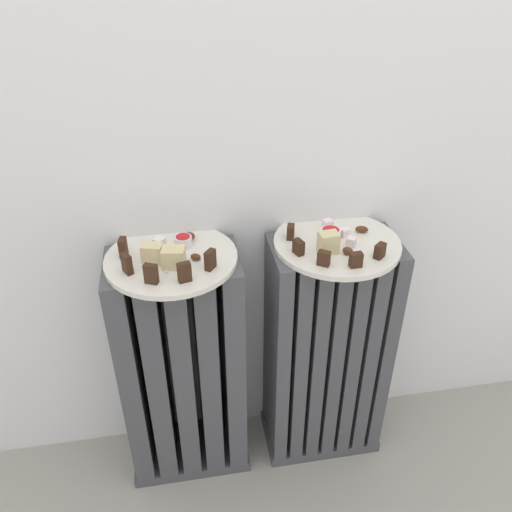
{
  "coord_description": "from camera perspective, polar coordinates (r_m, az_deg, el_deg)",
  "views": [
    {
      "loc": [
        -0.16,
        -0.67,
        1.27
      ],
      "look_at": [
        0.0,
        0.28,
        0.64
      ],
      "focal_mm": 36.67,
      "sensor_mm": 36.0,
      "label": 1
    }
  ],
  "objects": [
    {
      "name": "fork",
      "position": [
        1.13,
        -10.29,
        -0.15
      ],
      "size": [
        0.03,
        0.11,
        0.0
      ],
      "color": "#B7B7BC",
      "rests_on": "plate_left"
    },
    {
      "name": "dark_cake_slice_right_3",
      "position": [
        1.09,
        10.85,
        -0.42
      ],
      "size": [
        0.03,
        0.02,
        0.03
      ],
      "primitive_type": "cube",
      "rotation": [
        0.0,
        0.0,
        0.06
      ],
      "color": "#382114",
      "rests_on": "plate_right"
    },
    {
      "name": "medjool_date_left_1",
      "position": [
        1.18,
        -7.27,
        2.21
      ],
      "size": [
        0.03,
        0.03,
        0.02
      ],
      "primitive_type": "ellipsoid",
      "rotation": [
        0.0,
        0.0,
        2.7
      ],
      "color": "#4C2814",
      "rests_on": "plate_left"
    },
    {
      "name": "dark_cake_slice_right_1",
      "position": [
        1.12,
        4.66,
        0.98
      ],
      "size": [
        0.02,
        0.03,
        0.03
      ],
      "primitive_type": "cube",
      "rotation": [
        0.0,
        0.0,
        -1.22
      ],
      "color": "#382114",
      "rests_on": "plate_right"
    },
    {
      "name": "medjool_date_right_1",
      "position": [
        1.22,
        11.46,
        2.88
      ],
      "size": [
        0.03,
        0.02,
        0.02
      ],
      "primitive_type": "ellipsoid",
      "rotation": [
        0.0,
        0.0,
        2.81
      ],
      "color": "#4C2814",
      "rests_on": "plate_right"
    },
    {
      "name": "dark_cake_slice_left_1",
      "position": [
        1.08,
        -13.9,
        -0.83
      ],
      "size": [
        0.02,
        0.03,
        0.04
      ],
      "primitive_type": "cube",
      "rotation": [
        0.0,
        0.0,
        -1.08
      ],
      "color": "#382114",
      "rests_on": "plate_left"
    },
    {
      "name": "dark_cake_slice_left_0",
      "position": [
        1.14,
        -14.31,
        0.9
      ],
      "size": [
        0.02,
        0.03,
        0.04
      ],
      "primitive_type": "cube",
      "rotation": [
        0.0,
        0.0,
        -1.75
      ],
      "color": "#382114",
      "rests_on": "plate_left"
    },
    {
      "name": "marble_cake_slice_right_0",
      "position": [
        1.13,
        7.91,
        1.45
      ],
      "size": [
        0.04,
        0.04,
        0.05
      ],
      "primitive_type": "cube",
      "rotation": [
        0.0,
        0.0,
        0.11
      ],
      "color": "beige",
      "rests_on": "plate_right"
    },
    {
      "name": "turkish_delight_right_2",
      "position": [
        1.17,
        10.34,
        1.55
      ],
      "size": [
        0.03,
        0.03,
        0.02
      ],
      "primitive_type": "cube",
      "rotation": [
        0.0,
        0.0,
        0.95
      ],
      "color": "white",
      "rests_on": "plate_right"
    },
    {
      "name": "plate_left",
      "position": [
        1.13,
        -9.23,
        -0.27
      ],
      "size": [
        0.28,
        0.28,
        0.01
      ],
      "primitive_type": "cylinder",
      "color": "silver",
      "rests_on": "radiator_left"
    },
    {
      "name": "dark_cake_slice_left_3",
      "position": [
        1.04,
        -7.82,
        -1.76
      ],
      "size": [
        0.03,
        0.02,
        0.04
      ],
      "primitive_type": "cube",
      "rotation": [
        0.0,
        0.0,
        0.25
      ],
      "color": "#382114",
      "rests_on": "plate_left"
    },
    {
      "name": "radiator_right",
      "position": [
        1.39,
        7.65,
        -10.48
      ],
      "size": [
        0.31,
        0.17,
        0.65
      ],
      "color": "#47474C",
      "rests_on": "ground_plane"
    },
    {
      "name": "marble_cake_slice_left_1",
      "position": [
        1.08,
        -8.97,
        -0.18
      ],
      "size": [
        0.05,
        0.04,
        0.04
      ],
      "primitive_type": "cube",
      "rotation": [
        0.0,
        0.0,
        -0.18
      ],
      "color": "beige",
      "rests_on": "plate_left"
    },
    {
      "name": "plate_right",
      "position": [
        1.19,
        8.82,
        1.39
      ],
      "size": [
        0.28,
        0.28,
        0.01
      ],
      "primitive_type": "cylinder",
      "color": "silver",
      "rests_on": "radiator_right"
    },
    {
      "name": "jam_bowl_left",
      "position": [
        1.15,
        -7.94,
        1.68
      ],
      "size": [
        0.04,
        0.04,
        0.02
      ],
      "color": "white",
      "rests_on": "plate_left"
    },
    {
      "name": "turkish_delight_left_0",
      "position": [
        1.16,
        -10.49,
        1.43
      ],
      "size": [
        0.03,
        0.03,
        0.02
      ],
      "primitive_type": "cube",
      "rotation": [
        0.0,
        0.0,
        0.83
      ],
      "color": "white",
      "rests_on": "plate_left"
    },
    {
      "name": "turkish_delight_left_1",
      "position": [
        1.13,
        -9.37,
        0.56
      ],
      "size": [
        0.03,
        0.03,
        0.02
      ],
      "primitive_type": "cube",
      "rotation": [
        0.0,
        0.0,
        0.48
      ],
      "color": "white",
      "rests_on": "plate_left"
    },
    {
      "name": "turkish_delight_right_0",
      "position": [
        1.22,
        7.83,
        3.47
      ],
      "size": [
        0.02,
        0.02,
        0.02
      ],
      "primitive_type": "cube",
      "rotation": [
        0.0,
        0.0,
        0.23
      ],
      "color": "white",
      "rests_on": "plate_right"
    },
    {
      "name": "radiator_left",
      "position": [
        1.34,
        -7.95,
        -12.31
      ],
      "size": [
        0.31,
        0.17,
        0.65
      ],
      "color": "#47474C",
      "rests_on": "ground_plane"
    },
    {
      "name": "medjool_date_right_0",
      "position": [
        1.13,
        9.98,
        0.55
      ],
      "size": [
        0.03,
        0.03,
        0.02
      ],
      "primitive_type": "ellipsoid",
      "rotation": [
        0.0,
        0.0,
        2.39
      ],
      "color": "#4C2814",
      "rests_on": "plate_right"
    },
    {
      "name": "dark_cake_slice_left_4",
      "position": [
        1.07,
        -5.02,
        -0.42
      ],
      "size": [
        0.03,
        0.03,
        0.04
      ],
      "primitive_type": "cube",
      "rotation": [
        0.0,
        0.0,
        0.91
      ],
      "color": "#382114",
      "rests_on": "plate_left"
    },
    {
      "name": "jam_bowl_right",
      "position": [
        1.19,
        8.15,
        2.49
      ],
      "size": [
        0.05,
        0.05,
        0.02
      ],
      "color": "white",
      "rests_on": "plate_right"
    },
    {
      "name": "marble_cake_slice_left_0",
      "position": [
        1.11,
        -11.21,
        0.29
      ],
      "size": [
        0.05,
        0.04,
        0.04
      ],
      "primitive_type": "cube",
      "rotation": [
        0.0,
        0.0,
        -0.26
      ],
      "color": "beige",
      "rests_on": "plate_left"
    },
    {
      "name": "dark_cake_slice_right_4",
      "position": [
        1.13,
        13.36,
        0.55
      ],
      "size": [
        0.03,
        0.03,
        0.03
      ],
      "primitive_type": "cube",
      "rotation": [
        0.0,
        0.0,
        0.7
      ],
      "color": "#382114",
      "rests_on": "plate_right"
    },
    {
      "name": "dark_cake_slice_left_2",
      "position": [
        1.04,
        -11.39,
        -1.92
      ],
      "size": [
        0.03,
        0.02,
        0.04
      ],
      "primitive_type": "cube",
      "rotation": [
        0.0,
        0.0,
        -0.42
      ],
      "color": "#382114",
      "rests_on": "plate_left"
    },
    {
      "name": "dark_cake_slice_right_2",
      "position": [
        1.09,
        7.4,
        -0.25
      ],
      "size": [
        0.03,
        0.03,
        0.03
      ],
      "primitive_type": "cube",
      "rotation": [
        0.0,
        0.0,
        -0.58
      ],
      "color": "#382114",
      "rests_on": "plate_right"
    },
    {
      "name": "turkish_delight_right_1",
      "position": [
        1.2,
        9.64,
        2.56
      ],
      "size": [
        0.02,
        0.02,
        0.02
      ],
      "primitive_type": "cube",
      "rotation": [
        0.0,
        0.0,
        0.32
      ],
      "color": "white",
      "rests_on": "plate_right"
    },
    {
      "name": "dark_cake_slice_right_0",
      "position": [
        1.17,
        3.8,
        2.64
      ],
      "size": [
        0.02,
        0.03,
        0.03
      ],
      "primitive_type": "cube",
      "rotation": [
        0.0,
        0.0,
        -1.86
      ],
      "color": "#382114",
      "rests_on": "plate_right"
    },
    {
      "name": "medjool_date_left_0",
      "position": [
        1.11,
        -6.6,
        -0.09
      ],
      "size": [
        0.03,
        0.02,
        0.01
      ],
      "primitive_type": "ellipsoid",
      "rotation": [
        0.0,
        0.0,
        2.63
      ],
      "color": "#4C2814",
      "rests_on": "plate_left"
    }
  ]
}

